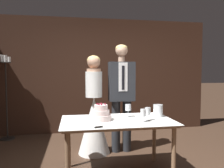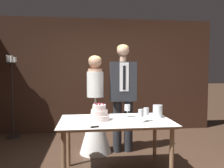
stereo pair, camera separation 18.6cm
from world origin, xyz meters
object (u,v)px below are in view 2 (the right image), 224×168
hurricane_candle (158,111)px  groom (123,92)px  cake_knife (101,126)px  wine_glass_near (127,108)px  wine_glass_middle (146,112)px  wine_glass_far (141,113)px  cake_table (116,126)px  tiered_cake (99,114)px  candle_stand (12,96)px  bride (95,117)px

hurricane_candle → groom: 0.85m
cake_knife → groom: size_ratio=0.22×
wine_glass_near → groom: groom is taller
wine_glass_middle → wine_glass_far: size_ratio=1.03×
cake_table → wine_glass_near: (0.19, 0.16, 0.21)m
tiered_cake → wine_glass_far: size_ratio=1.67×
wine_glass_far → candle_stand: 3.04m
wine_glass_middle → groom: (-0.15, 0.93, 0.18)m
cake_knife → wine_glass_near: (0.41, 0.50, 0.12)m
wine_glass_far → hurricane_candle: 0.41m
cake_table → cake_knife: cake_knife is taller
tiered_cake → cake_table: bearing=-5.4°
tiered_cake → groom: bearing=60.6°
wine_glass_near → wine_glass_far: bearing=-71.5°
cake_knife → tiered_cake: bearing=72.1°
candle_stand → hurricane_candle: bearing=-35.2°
candle_stand → groom: bearing=-26.0°
cake_knife → candle_stand: bearing=109.6°
cake_knife → wine_glass_near: size_ratio=2.27×
hurricane_candle → candle_stand: (-2.55, 1.79, 0.06)m
cake_knife → wine_glass_far: 0.56m
cake_table → candle_stand: candle_stand is taller
wine_glass_near → bride: size_ratio=0.11×
cake_table → groom: bearing=74.0°
wine_glass_middle → candle_stand: bearing=139.5°
tiered_cake → wine_glass_near: (0.41, 0.14, 0.05)m
groom → wine_glass_far: bearing=-86.4°
wine_glass_middle → hurricane_candle: hurricane_candle is taller
cake_table → hurricane_candle: size_ratio=8.47×
bride → wine_glass_far: bearing=-61.8°
wine_glass_middle → groom: groom is taller
wine_glass_middle → candle_stand: candle_stand is taller
wine_glass_near → wine_glass_middle: (0.20, -0.26, -0.01)m
groom → candle_stand: bearing=154.0°
cake_knife → wine_glass_middle: size_ratio=2.37×
tiered_cake → groom: (0.46, 0.81, 0.21)m
wine_glass_near → candle_stand: (-2.12, 1.73, 0.01)m
wine_glass_near → groom: 0.69m
cake_table → wine_glass_middle: 0.45m
wine_glass_far → wine_glass_near: bearing=108.5°
wine_glass_near → bride: (-0.43, 0.67, -0.26)m
cake_knife → candle_stand: (-1.71, 2.23, 0.13)m
tiered_cake → wine_glass_middle: size_ratio=1.62×
cake_knife → hurricane_candle: (0.83, 0.43, 0.08)m
cake_table → candle_stand: 2.71m
bride → cake_table: bearing=-74.0°
hurricane_candle → groom: size_ratio=0.09×
wine_glass_near → groom: (0.05, 0.67, 0.16)m
candle_stand → tiered_cake: bearing=-47.5°
cake_table → bride: size_ratio=0.89×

